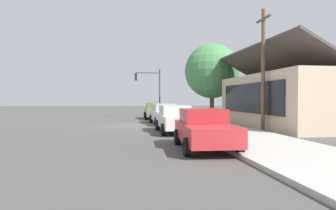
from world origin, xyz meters
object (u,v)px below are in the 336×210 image
(car_silver, at_px, (164,114))
(utility_pole_wooden, at_px, (263,67))
(car_cherry, at_px, (204,129))
(shade_tree, at_px, (212,71))
(traffic_light_main, at_px, (150,85))
(fire_hydrant_red, at_px, (197,123))
(car_olive, at_px, (154,111))
(car_ivory, at_px, (175,119))

(car_silver, relative_size, utility_pole_wooden, 0.66)
(car_silver, bearing_deg, car_cherry, -2.30)
(shade_tree, height_order, traffic_light_main, shade_tree)
(car_cherry, height_order, traffic_light_main, traffic_light_main)
(utility_pole_wooden, distance_m, fire_hydrant_red, 5.30)
(traffic_light_main, bearing_deg, car_olive, 1.92)
(car_cherry, height_order, shade_tree, shade_tree)
(utility_pole_wooden, bearing_deg, car_ivory, -91.14)
(car_olive, xyz_separation_m, utility_pole_wooden, (11.66, 5.55, 3.12))
(car_ivory, height_order, car_cherry, same)
(car_ivory, xyz_separation_m, car_cherry, (5.89, 0.15, -0.00))
(shade_tree, bearing_deg, utility_pole_wooden, -1.12)
(car_ivory, relative_size, fire_hydrant_red, 6.43)
(car_olive, relative_size, fire_hydrant_red, 6.14)
(car_silver, distance_m, car_cherry, 11.61)
(utility_pole_wooden, bearing_deg, shade_tree, 178.88)
(car_ivory, distance_m, traffic_light_main, 15.19)
(shade_tree, bearing_deg, car_ivory, -26.62)
(traffic_light_main, bearing_deg, utility_pole_wooden, 20.59)
(utility_pole_wooden, relative_size, fire_hydrant_red, 10.56)
(car_silver, bearing_deg, shade_tree, 132.95)
(fire_hydrant_red, bearing_deg, utility_pole_wooden, 81.82)
(car_cherry, relative_size, shade_tree, 0.60)
(car_cherry, height_order, fire_hydrant_red, car_cherry)
(car_olive, xyz_separation_m, car_ivory, (11.55, 0.08, 0.00))
(car_silver, xyz_separation_m, shade_tree, (-5.63, 5.56, 3.91))
(shade_tree, distance_m, traffic_light_main, 7.01)
(car_olive, height_order, utility_pole_wooden, utility_pole_wooden)
(car_ivory, height_order, shade_tree, shade_tree)
(car_ivory, bearing_deg, traffic_light_main, -179.00)
(car_silver, height_order, fire_hydrant_red, car_silver)
(car_olive, relative_size, utility_pole_wooden, 0.58)
(car_olive, xyz_separation_m, shade_tree, (0.20, 5.77, 3.92))
(shade_tree, xyz_separation_m, fire_hydrant_red, (10.89, -4.22, -4.23))
(shade_tree, xyz_separation_m, utility_pole_wooden, (11.46, -0.22, -0.80))
(car_olive, xyz_separation_m, fire_hydrant_red, (11.08, 1.55, -0.32))
(car_olive, distance_m, car_cherry, 17.44)
(car_cherry, bearing_deg, car_ivory, -175.62)
(car_olive, xyz_separation_m, car_silver, (5.83, 0.21, 0.00))
(shade_tree, relative_size, traffic_light_main, 1.43)
(traffic_light_main, height_order, utility_pole_wooden, utility_pole_wooden)
(car_cherry, bearing_deg, traffic_light_main, -176.11)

